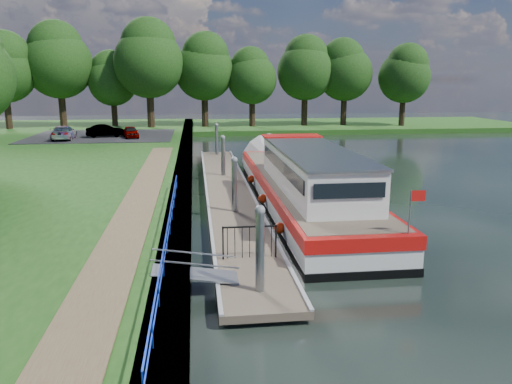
{
  "coord_description": "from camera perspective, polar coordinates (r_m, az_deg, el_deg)",
  "views": [
    {
      "loc": [
        -1.75,
        -13.8,
        6.36
      ],
      "look_at": [
        0.93,
        7.96,
        1.4
      ],
      "focal_mm": 35.0,
      "sensor_mm": 36.0,
      "label": 1
    }
  ],
  "objects": [
    {
      "name": "gate_panel",
      "position": [
        16.92,
        -0.74,
        -5.19
      ],
      "size": [
        1.85,
        0.05,
        1.15
      ],
      "color": "black",
      "rests_on": "ground"
    },
    {
      "name": "footpath",
      "position": [
        22.66,
        -13.52,
        -1.82
      ],
      "size": [
        1.6,
        40.0,
        0.05
      ],
      "primitive_type": "cube",
      "color": "brown",
      "rests_on": "riverbank"
    },
    {
      "name": "car_c",
      "position": [
        50.56,
        -21.12,
        6.36
      ],
      "size": [
        2.1,
        4.57,
        1.29
      ],
      "primitive_type": "imported",
      "rotation": [
        0.0,
        0.0,
        3.21
      ],
      "color": "#999999",
      "rests_on": "carpark"
    },
    {
      "name": "car_b",
      "position": [
        51.43,
        -16.83,
        6.71
      ],
      "size": [
        3.83,
        1.85,
        1.21
      ],
      "primitive_type": "imported",
      "rotation": [
        0.0,
        0.0,
        1.73
      ],
      "color": "#999999",
      "rests_on": "carpark"
    },
    {
      "name": "mooring_piles",
      "position": [
        27.34,
        -3.22,
        2.01
      ],
      "size": [
        0.3,
        27.3,
        3.55
      ],
      "color": "gray",
      "rests_on": "ground"
    },
    {
      "name": "pontoon",
      "position": [
        27.56,
        -3.19,
        -0.23
      ],
      "size": [
        2.5,
        30.0,
        0.56
      ],
      "color": "brown",
      "rests_on": "ground"
    },
    {
      "name": "horizon_trees",
      "position": [
        62.5,
        -7.09,
        14.1
      ],
      "size": [
        54.38,
        10.03,
        12.87
      ],
      "color": "#332316",
      "rests_on": "ground"
    },
    {
      "name": "car_a",
      "position": [
        50.25,
        -14.12,
        6.68
      ],
      "size": [
        1.97,
        3.43,
        1.1
      ],
      "primitive_type": "imported",
      "rotation": [
        0.0,
        0.0,
        0.22
      ],
      "color": "#999999",
      "rests_on": "carpark"
    },
    {
      "name": "far_bank",
      "position": [
        67.5,
        4.82,
        7.54
      ],
      "size": [
        60.0,
        18.0,
        0.6
      ],
      "primitive_type": "cube",
      "color": "#1D4814",
      "rests_on": "ground"
    },
    {
      "name": "barge",
      "position": [
        26.09,
        4.96,
        1.04
      ],
      "size": [
        4.36,
        21.15,
        4.78
      ],
      "color": "black",
      "rests_on": "ground"
    },
    {
      "name": "carpark",
      "position": [
        52.92,
        -17.14,
        6.15
      ],
      "size": [
        14.0,
        12.0,
        0.06
      ],
      "primitive_type": "cube",
      "color": "black",
      "rests_on": "riverbank"
    },
    {
      "name": "ground",
      "position": [
        15.3,
        0.19,
        -11.82
      ],
      "size": [
        160.0,
        160.0,
        0.0
      ],
      "primitive_type": "plane",
      "color": "black",
      "rests_on": "ground"
    },
    {
      "name": "blue_fence",
      "position": [
        17.57,
        -10.01,
        -4.15
      ],
      "size": [
        0.04,
        18.04,
        0.72
      ],
      "color": "#0C2DBF",
      "rests_on": "riverbank"
    },
    {
      "name": "bank_edge",
      "position": [
        29.43,
        -8.42,
        0.89
      ],
      "size": [
        1.1,
        90.0,
        0.78
      ],
      "primitive_type": "cube",
      "color": "#473D2D",
      "rests_on": "ground"
    },
    {
      "name": "gangway",
      "position": [
        15.41,
        -6.98,
        -9.2
      ],
      "size": [
        2.58,
        1.0,
        0.92
      ],
      "color": "#A5A8AD",
      "rests_on": "ground"
    }
  ]
}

